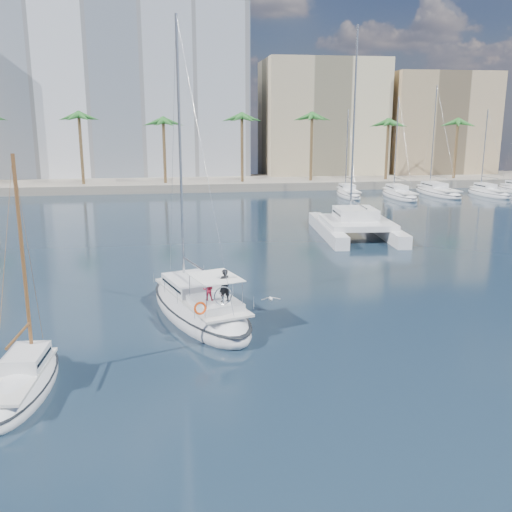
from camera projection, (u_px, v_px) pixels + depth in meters
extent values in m
plane|color=black|center=(253.00, 322.00, 30.02)|extent=(160.00, 160.00, 0.00)
cube|color=gray|center=(197.00, 183.00, 88.51)|extent=(120.00, 14.00, 1.20)
cube|color=white|center=(119.00, 96.00, 95.16)|extent=(42.00, 16.00, 28.00)
cube|color=beige|center=(321.00, 121.00, 98.11)|extent=(20.00, 14.00, 20.00)
cube|color=tan|center=(435.00, 127.00, 99.30)|extent=(18.00, 12.00, 18.00)
cylinder|color=brown|center=(197.00, 155.00, 83.57)|extent=(0.44, 0.44, 10.50)
sphere|color=#266726|center=(197.00, 118.00, 82.33)|extent=(3.60, 3.60, 3.60)
cylinder|color=brown|center=(417.00, 153.00, 88.46)|extent=(0.44, 0.44, 10.50)
sphere|color=#266726|center=(419.00, 118.00, 87.23)|extent=(3.60, 3.60, 3.60)
ellipsoid|color=silver|center=(199.00, 310.00, 30.87)|extent=(6.70, 11.56, 2.29)
ellipsoid|color=black|center=(199.00, 304.00, 30.80)|extent=(6.76, 11.68, 0.18)
cube|color=silver|center=(200.00, 296.00, 30.49)|extent=(4.90, 8.63, 0.12)
cube|color=silver|center=(192.00, 283.00, 31.51)|extent=(3.35, 4.15, 0.60)
cube|color=black|center=(192.00, 283.00, 31.50)|extent=(3.24, 3.75, 0.14)
cylinder|color=#B7BABF|center=(180.00, 155.00, 30.99)|extent=(0.15, 0.15, 14.45)
cylinder|color=#B7BABF|center=(197.00, 266.00, 30.40)|extent=(1.46, 4.27, 0.11)
cube|color=silver|center=(215.00, 303.00, 28.58)|extent=(2.83, 3.26, 0.36)
cube|color=white|center=(215.00, 277.00, 28.17)|extent=(2.83, 3.26, 0.04)
torus|color=silver|center=(223.00, 296.00, 27.50)|extent=(0.93, 0.34, 0.96)
torus|color=#F4460C|center=(200.00, 308.00, 26.62)|extent=(0.66, 0.38, 0.64)
imported|color=black|center=(224.00, 285.00, 28.00)|extent=(0.72, 0.62, 1.67)
imported|color=maroon|center=(208.00, 290.00, 28.29)|extent=(0.59, 0.50, 1.09)
ellipsoid|color=silver|center=(23.00, 388.00, 22.23)|extent=(2.57, 6.83, 1.57)
ellipsoid|color=black|center=(23.00, 382.00, 22.17)|extent=(2.60, 6.89, 0.18)
cube|color=silver|center=(21.00, 375.00, 21.96)|extent=(1.85, 5.11, 0.12)
cube|color=silver|center=(26.00, 358.00, 22.62)|extent=(1.57, 2.28, 0.60)
cube|color=black|center=(26.00, 358.00, 22.62)|extent=(1.57, 2.03, 0.14)
cylinder|color=brown|center=(23.00, 260.00, 22.47)|extent=(0.15, 0.15, 8.28)
cylinder|color=brown|center=(18.00, 335.00, 21.78)|extent=(0.30, 2.70, 0.11)
cube|color=silver|center=(327.00, 230.00, 52.08)|extent=(2.09, 12.78, 1.10)
cube|color=silver|center=(382.00, 229.00, 52.47)|extent=(2.09, 12.78, 1.10)
cube|color=silver|center=(357.00, 222.00, 51.48)|extent=(6.24, 7.39, 0.50)
cube|color=silver|center=(355.00, 213.00, 51.94)|extent=(3.76, 4.05, 1.00)
cube|color=black|center=(355.00, 213.00, 51.92)|extent=(3.74, 3.55, 0.18)
cylinder|color=#B7BABF|center=(354.00, 123.00, 51.90)|extent=(0.18, 0.18, 16.97)
ellipsoid|color=silver|center=(271.00, 299.00, 31.47)|extent=(0.22, 0.42, 0.20)
sphere|color=silver|center=(270.00, 297.00, 31.66)|extent=(0.11, 0.11, 0.11)
cube|color=gray|center=(265.00, 299.00, 31.42)|extent=(0.49, 0.18, 0.12)
cube|color=gray|center=(276.00, 298.00, 31.51)|extent=(0.49, 0.18, 0.12)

